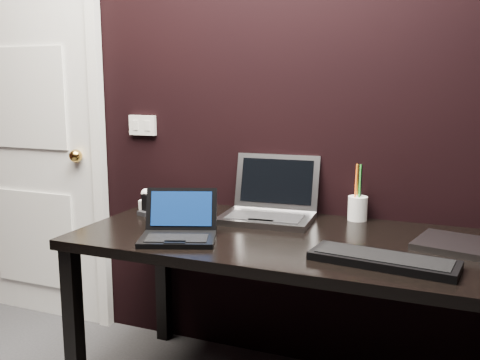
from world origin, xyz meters
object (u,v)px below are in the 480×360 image
at_px(closed_laptop, 468,247).
at_px(netbook, 179,230).
at_px(ext_keyboard, 383,260).
at_px(desk_phone, 162,201).
at_px(door, 30,135).
at_px(mobile_phone, 146,207).
at_px(pen_cup, 358,207).
at_px(desk, 293,255).
at_px(silver_laptop, 269,208).

bearing_deg(closed_laptop, netbook, -164.98).
height_order(ext_keyboard, desk_phone, desk_phone).
bearing_deg(closed_laptop, door, 172.45).
relative_size(ext_keyboard, mobile_phone, 5.27).
bearing_deg(netbook, ext_keyboard, -0.03).
height_order(desk_phone, mobile_phone, desk_phone).
distance_m(closed_laptop, desk_phone, 1.35).
bearing_deg(pen_cup, mobile_phone, -163.35).
relative_size(desk, desk_phone, 7.96).
height_order(netbook, closed_laptop, netbook).
height_order(door, desk, door).
bearing_deg(netbook, closed_laptop, 15.02).
relative_size(door, ext_keyboard, 4.33).
height_order(door, closed_laptop, door).
relative_size(netbook, ext_keyboard, 0.71).
bearing_deg(door, mobile_phone, -17.70).
height_order(silver_laptop, mobile_phone, silver_laptop).
distance_m(door, closed_laptop, 2.32).
bearing_deg(closed_laptop, desk, -173.44).
distance_m(desk, netbook, 0.46).
bearing_deg(ext_keyboard, desk, 151.21).
xyz_separation_m(desk, ext_keyboard, (0.37, -0.20, 0.09)).
xyz_separation_m(silver_laptop, closed_laptop, (0.81, -0.15, -0.04)).
xyz_separation_m(netbook, pen_cup, (0.58, 0.55, 0.02)).
bearing_deg(mobile_phone, netbook, -40.89).
distance_m(desk, mobile_phone, 0.73).
bearing_deg(ext_keyboard, door, 164.01).
height_order(ext_keyboard, mobile_phone, mobile_phone).
bearing_deg(ext_keyboard, mobile_phone, 165.49).
bearing_deg(desk, mobile_phone, 173.75).
height_order(desk, pen_cup, pen_cup).
relative_size(silver_laptop, closed_laptop, 1.03).
distance_m(closed_laptop, pen_cup, 0.53).
relative_size(door, silver_laptop, 5.19).
bearing_deg(pen_cup, silver_laptop, -161.17).
xyz_separation_m(desk, desk_phone, (-0.71, 0.21, 0.12)).
height_order(closed_laptop, mobile_phone, mobile_phone).
distance_m(netbook, silver_laptop, 0.48).
relative_size(netbook, pen_cup, 1.42).
xyz_separation_m(door, desk, (1.65, -0.38, -0.38)).
height_order(netbook, desk_phone, netbook).
height_order(silver_laptop, pen_cup, silver_laptop).
bearing_deg(closed_laptop, ext_keyboard, -133.56).
xyz_separation_m(door, netbook, (1.25, -0.58, -0.27)).
bearing_deg(silver_laptop, closed_laptop, -10.73).
bearing_deg(desk, desk_phone, 163.50).
distance_m(silver_laptop, pen_cup, 0.38).
distance_m(desk_phone, mobile_phone, 0.13).
bearing_deg(door, silver_laptop, -5.78).
bearing_deg(door, desk, -12.82).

